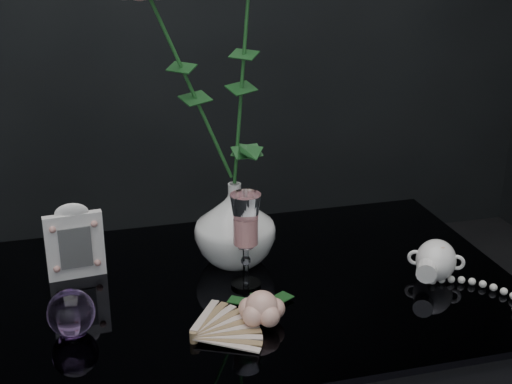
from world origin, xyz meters
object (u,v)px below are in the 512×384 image
object	(u,v)px
wine_glass	(246,241)
paperweight	(71,313)
vase	(235,224)
loose_rose	(262,308)
pearl_jar	(436,258)
picture_frame	(74,241)

from	to	relation	value
wine_glass	paperweight	size ratio (longest dim) A/B	2.33
wine_glass	paperweight	xyz separation A→B (m)	(-0.29, -0.08, -0.05)
vase	loose_rose	distance (m)	0.22
pearl_jar	picture_frame	bearing A→B (deg)	-164.16
loose_rose	paperweight	bearing A→B (deg)	170.22
vase	pearl_jar	size ratio (longest dim) A/B	0.61
wine_glass	pearl_jar	xyz separation A→B (m)	(0.32, -0.06, -0.05)
paperweight	loose_rose	distance (m)	0.29
vase	pearl_jar	distance (m)	0.35
picture_frame	loose_rose	distance (m)	0.36
vase	paperweight	size ratio (longest dim) A/B	2.12
loose_rose	pearl_jar	distance (m)	0.34
paperweight	pearl_jar	size ratio (longest dim) A/B	0.29
paperweight	pearl_jar	world-z (taller)	same
vase	wine_glass	bearing A→B (deg)	-92.00
picture_frame	loose_rose	size ratio (longest dim) A/B	0.87
vase	picture_frame	bearing A→B (deg)	176.73
vase	wine_glass	size ratio (longest dim) A/B	0.91
loose_rose	vase	bearing A→B (deg)	86.71
vase	paperweight	xyz separation A→B (m)	(-0.29, -0.17, -0.04)
wine_glass	pearl_jar	world-z (taller)	wine_glass
picture_frame	loose_rose	xyz separation A→B (m)	(0.27, -0.23, -0.04)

